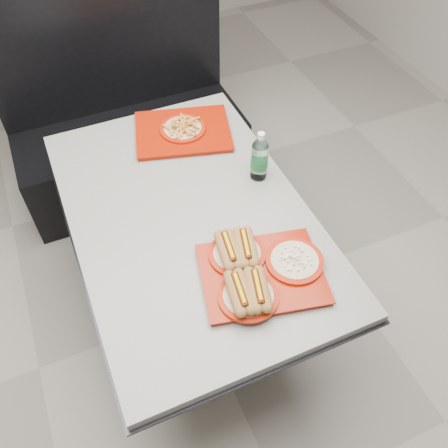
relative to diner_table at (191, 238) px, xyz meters
name	(u,v)px	position (x,y,z in m)	size (l,w,h in m)	color
ground	(197,309)	(0.00, 0.00, -0.58)	(6.00, 6.00, 0.00)	gray
diner_table	(191,238)	(0.00, 0.00, 0.00)	(0.92, 1.42, 0.75)	black
booth_bench	(127,125)	(0.00, 1.09, -0.18)	(1.30, 0.57, 1.35)	black
tray_near	(257,271)	(0.11, -0.38, 0.20)	(0.49, 0.42, 0.09)	#911503
tray_far	(183,130)	(0.15, 0.47, 0.19)	(0.50, 0.44, 0.09)	#911503
water_bottle	(259,159)	(0.34, 0.08, 0.26)	(0.07, 0.07, 0.23)	silver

